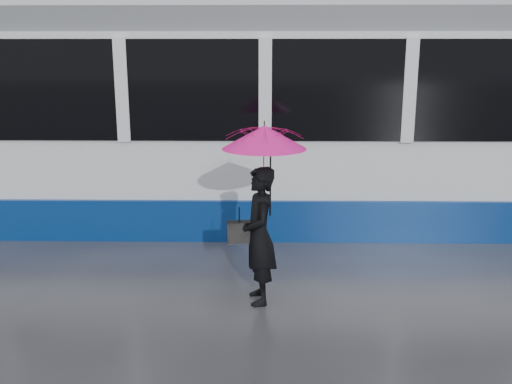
{
  "coord_description": "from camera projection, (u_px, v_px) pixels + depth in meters",
  "views": [
    {
      "loc": [
        -0.63,
        -6.75,
        2.71
      ],
      "look_at": [
        -0.74,
        -0.16,
        1.1
      ],
      "focal_mm": 40.0,
      "sensor_mm": 36.0,
      "label": 1
    }
  ],
  "objects": [
    {
      "name": "tram",
      "position": [
        296.0,
        121.0,
        9.23
      ],
      "size": [
        26.0,
        2.56,
        3.35
      ],
      "color": "white",
      "rests_on": "ground"
    },
    {
      "name": "handbag",
      "position": [
        239.0,
        232.0,
        6.24
      ],
      "size": [
        0.29,
        0.16,
        0.42
      ],
      "rotation": [
        0.0,
        0.0,
        0.16
      ],
      "color": "black",
      "rests_on": "ground"
    },
    {
      "name": "woman",
      "position": [
        259.0,
        236.0,
        6.23
      ],
      "size": [
        0.45,
        0.61,
        1.53
      ],
      "primitive_type": "imported",
      "rotation": [
        0.0,
        0.0,
        -1.41
      ],
      "color": "black",
      "rests_on": "ground"
    },
    {
      "name": "umbrella",
      "position": [
        264.0,
        154.0,
        6.01
      ],
      "size": [
        1.03,
        1.03,
        1.03
      ],
      "rotation": [
        0.0,
        0.0,
        0.16
      ],
      "color": "#EB134A",
      "rests_on": "ground"
    },
    {
      "name": "ground",
      "position": [
        315.0,
        274.0,
        7.19
      ],
      "size": [
        90.0,
        90.0,
        0.0
      ],
      "primitive_type": "plane",
      "color": "#2A2A2F",
      "rests_on": "ground"
    },
    {
      "name": "rails",
      "position": [
        303.0,
        218.0,
        9.61
      ],
      "size": [
        34.0,
        1.51,
        0.02
      ],
      "color": "#3F3D38",
      "rests_on": "ground"
    }
  ]
}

